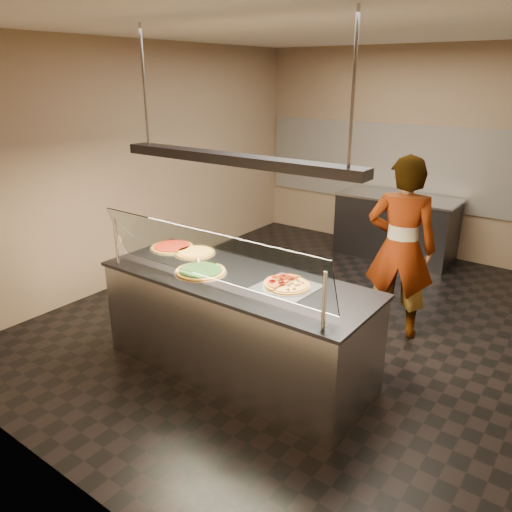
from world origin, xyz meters
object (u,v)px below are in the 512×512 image
Objects in this scene: prep_table at (396,227)px; serving_counter at (237,325)px; sneeze_guard at (209,256)px; half_pizza_sausage at (297,287)px; perforated_tray at (287,286)px; heat_lamp_housing at (234,159)px; pizza_spinach at (201,271)px; pizza_spatula at (203,262)px; worker at (401,248)px; pizza_cheese at (195,252)px; pizza_tomato at (173,247)px; half_pizza_pepperoni at (278,281)px.

serving_counter is at bearing -89.62° from prep_table.
sneeze_guard is at bearing -90.00° from serving_counter.
perforated_tray is at bearing -179.38° from half_pizza_sausage.
sneeze_guard is 0.80m from heat_lamp_housing.
pizza_spatula is at bearing 125.92° from pizza_spinach.
sneeze_guard is at bearing -42.69° from pizza_spatula.
worker is at bearing 60.54° from serving_counter.
pizza_cheese and pizza_tomato have the same top height.
pizza_cheese is 2.06m from worker.
sneeze_guard is 5.77× the size of half_pizza_sausage.
half_pizza_sausage reaches higher than prep_table.
pizza_spinach is at bearing -94.24° from prep_table.
worker is 0.82× the size of heat_lamp_housing.
half_pizza_sausage is 0.95× the size of pizza_cheese.
serving_counter is 6.06× the size of pizza_cheese.
pizza_spatula is at bearing -96.22° from prep_table.
sneeze_guard is 4.77× the size of pizza_spinach.
prep_table is (-0.03, 3.81, 0.00)m from serving_counter.
worker reaches higher than perforated_tray.
worker is at bearing 48.75° from pizza_spatula.
half_pizza_pepperoni reaches higher than perforated_tray.
pizza_tomato is at bearing 167.53° from serving_counter.
pizza_spatula reaches higher than pizza_cheese.
pizza_tomato is (-1.47, 0.14, 0.01)m from perforated_tray.
half_pizza_pepperoni is 1.00× the size of half_pizza_sausage.
half_pizza_pepperoni reaches higher than pizza_tomato.
pizza_cheese is at bearing 173.11° from half_pizza_sausage.
half_pizza_pepperoni is at bearing -179.89° from half_pizza_sausage.
pizza_spatula is at bearing -178.40° from half_pizza_sausage.
sneeze_guard is 1.20× the size of worker.
perforated_tray is 0.09m from half_pizza_pepperoni.
heat_lamp_housing is at bearing 90.00° from sneeze_guard.
pizza_tomato is 0.26× the size of prep_table.
heat_lamp_housing reaches higher than serving_counter.
half_pizza_pepperoni is 0.21× the size of worker.
prep_table is 4.09m from heat_lamp_housing.
pizza_spinach is 3.96m from prep_table.
half_pizza_sausage is at bearing -4.96° from pizza_tomato.
pizza_cheese is (-1.27, 0.15, -0.01)m from half_pizza_sausage.
worker is at bearing 39.69° from pizza_cheese.
serving_counter is 1.48m from heat_lamp_housing.
worker is at bearing 74.57° from perforated_tray.
serving_counter is 1.32× the size of worker.
worker is at bearing 54.28° from pizza_spinach.
heat_lamp_housing is at bearing 0.00° from serving_counter.
perforated_tray is 0.91m from pizza_spatula.
pizza_cheese is at bearing 24.46° from worker.
worker reaches higher than pizza_spinach.
half_pizza_pepperoni reaches higher than pizza_spinach.
pizza_spatula is (-0.82, -0.03, -0.01)m from half_pizza_pepperoni.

